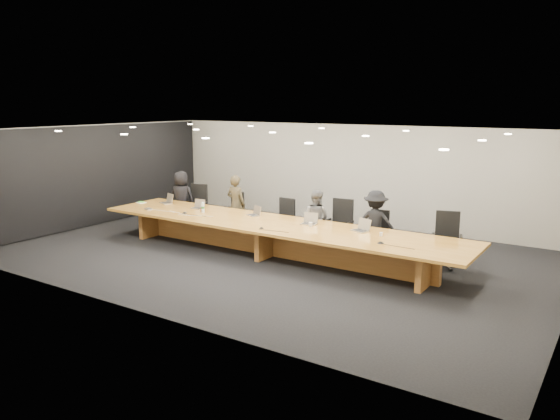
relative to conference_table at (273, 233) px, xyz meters
The scene contains 29 objects.
ground 0.52m from the conference_table, ahead, with size 12.00×12.00×0.00m, color black.
back_wall 4.10m from the conference_table, 90.00° to the left, with size 12.00×0.02×2.80m, color #BBB6AA.
left_wall_panel 6.00m from the conference_table, behind, with size 0.08×7.84×2.74m, color black.
conference_table is the anchor object (origin of this frame).
chair_far_left 3.70m from the conference_table, 159.60° to the left, with size 0.60×0.60×1.18m, color black, non-canonical shape.
chair_left 2.47m from the conference_table, 150.17° to the left, with size 0.56×0.56×1.11m, color black, non-canonical shape.
chair_mid_left 1.40m from the conference_table, 113.64° to the left, with size 0.54×0.54×1.07m, color black, non-canonical shape.
chair_mid_right 1.63m from the conference_table, 51.27° to the left, with size 0.61×0.61×1.21m, color black, non-canonical shape.
chair_right 2.35m from the conference_table, 34.64° to the left, with size 0.53×0.53×1.04m, color black, non-canonical shape.
chair_far_right 3.76m from the conference_table, 20.15° to the left, with size 0.60×0.60×1.18m, color black, non-canonical shape.
person_a 4.09m from the conference_table, 162.94° to the left, with size 0.74×0.48×1.52m, color black.
person_b 2.38m from the conference_table, 148.10° to the left, with size 0.57×0.37×1.55m, color #372F1E.
person_c 1.25m from the conference_table, 68.02° to the left, with size 0.68×0.53×1.39m, color #5A5A5C.
person_d 2.31m from the conference_table, 32.97° to the left, with size 0.97×0.55×1.49m, color black.
laptop_a 3.78m from the conference_table, behind, with size 0.34×0.25×0.27m, color #B7A68C, non-canonical shape.
laptop_b 2.59m from the conference_table, behind, with size 0.30×0.22×0.24m, color tan, non-canonical shape.
laptop_c 1.00m from the conference_table, 153.78° to the left, with size 0.31×0.22×0.24m, color tan, non-canonical shape.
laptop_d 0.89m from the conference_table, 25.00° to the left, with size 0.33×0.24×0.26m, color tan, non-canonical shape.
laptop_e 2.04m from the conference_table, 10.32° to the left, with size 0.35×0.25×0.27m, color tan, non-canonical shape.
water_bottle 2.14m from the conference_table, behind, with size 0.08×0.08×0.24m, color silver.
amber_mug 2.20m from the conference_table, behind, with size 0.08×0.08×0.10m, color maroon.
paper_cup_near 0.95m from the conference_table, ahead, with size 0.08×0.08×0.10m, color silver.
paper_cup_far 2.53m from the conference_table, ahead, with size 0.07×0.07×0.08m, color silver.
notepad 4.35m from the conference_table, behind, with size 0.24×0.19×0.01m, color white.
lime_gadget 4.35m from the conference_table, behind, with size 0.15×0.08×0.02m, color green.
av_box 3.54m from the conference_table, behind, with size 0.19×0.14×0.03m, color #9E9EA2.
mic_left 2.44m from the conference_table, behind, with size 0.13×0.13×0.03m, color black.
mic_center 0.62m from the conference_table, 81.05° to the right, with size 0.11×0.11×0.03m, color black.
mic_right 2.76m from the conference_table, ahead, with size 0.14×0.14×0.03m, color black.
Camera 1 is at (6.68, -9.89, 3.44)m, focal length 35.00 mm.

